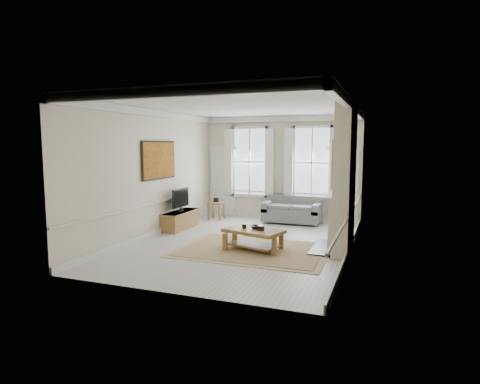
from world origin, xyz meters
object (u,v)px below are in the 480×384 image
at_px(side_table, 216,205).
at_px(tv_stand, 180,220).
at_px(sofa, 292,212).
at_px(coffee_table, 254,233).

relative_size(side_table, tv_stand, 0.43).
height_order(sofa, coffee_table, sofa).
bearing_deg(coffee_table, side_table, 141.50).
height_order(side_table, tv_stand, side_table).
xyz_separation_m(coffee_table, tv_stand, (-2.79, 1.54, -0.16)).
xyz_separation_m(sofa, coffee_table, (-0.09, -3.62, 0.07)).
bearing_deg(coffee_table, sofa, 104.07).
xyz_separation_m(side_table, coffee_table, (2.41, -3.32, -0.05)).
distance_m(side_table, tv_stand, 1.82).
xyz_separation_m(side_table, tv_stand, (-0.37, -1.77, -0.21)).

